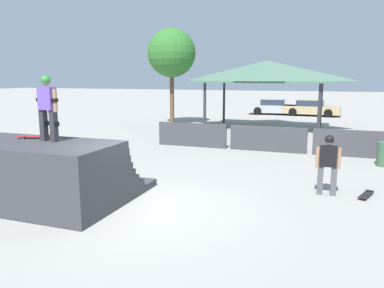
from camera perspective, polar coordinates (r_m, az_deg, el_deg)
ground_plane at (r=9.01m, az=-6.73°, el=-9.73°), size 160.00×160.00×0.00m
quarter_pipe_ramp at (r=10.27m, az=-23.95°, el=-4.03°), size 5.06×3.50×1.54m
skater_on_deck at (r=9.48m, az=-21.19°, el=5.75°), size 0.67×0.25×1.56m
skateboard_on_deck at (r=10.13m, az=-22.75°, el=1.12°), size 0.85×0.49×0.09m
bystander_walking at (r=10.32m, az=20.03°, el=-2.32°), size 0.62×0.24×1.59m
skateboard_on_ground at (r=10.77m, az=25.02°, el=-6.98°), size 0.46×0.84×0.09m
barrier_fence at (r=15.84m, az=11.48°, el=0.75°), size 9.86×0.12×1.05m
pavilion_shelter at (r=22.65m, az=11.27°, el=10.74°), size 7.28×4.94×4.01m
tree_beside_pavilion at (r=24.35m, az=-3.13°, el=13.64°), size 3.06×3.06×6.10m
parked_car_silver at (r=31.95m, az=12.34°, el=5.51°), size 4.21×1.90×1.27m
parked_car_tan at (r=31.59m, az=17.70°, el=5.22°), size 4.49×2.00×1.27m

